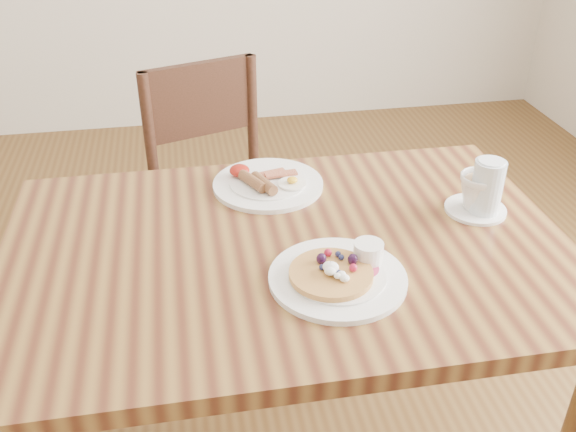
# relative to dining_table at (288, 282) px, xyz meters

# --- Properties ---
(dining_table) EXTENTS (1.20, 0.80, 0.75)m
(dining_table) POSITION_rel_dining_table_xyz_m (0.00, 0.00, 0.00)
(dining_table) COLOR brown
(dining_table) RESTS_ON ground
(chair_far) EXTENTS (0.53, 0.53, 0.88)m
(chair_far) POSITION_rel_dining_table_xyz_m (-0.09, 0.73, -0.16)
(chair_far) COLOR #3E2016
(chair_far) RESTS_ON ground
(pancake_plate) EXTENTS (0.27, 0.27, 0.06)m
(pancake_plate) POSITION_rel_dining_table_xyz_m (0.08, -0.14, 0.11)
(pancake_plate) COLOR white
(pancake_plate) RESTS_ON dining_table
(breakfast_plate) EXTENTS (0.27, 0.27, 0.04)m
(breakfast_plate) POSITION_rel_dining_table_xyz_m (-0.01, 0.26, 0.11)
(breakfast_plate) COLOR white
(breakfast_plate) RESTS_ON dining_table
(teacup_saucer) EXTENTS (0.14, 0.14, 0.09)m
(teacup_saucer) POSITION_rel_dining_table_xyz_m (0.45, 0.06, 0.14)
(teacup_saucer) COLOR white
(teacup_saucer) RESTS_ON dining_table
(water_glass) EXTENTS (0.07, 0.07, 0.13)m
(water_glass) POSITION_rel_dining_table_xyz_m (0.46, 0.05, 0.16)
(water_glass) COLOR silver
(water_glass) RESTS_ON dining_table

